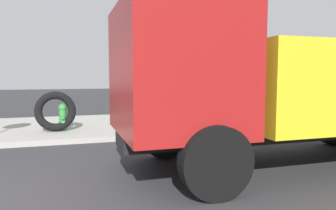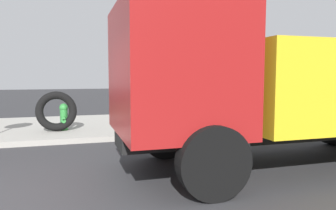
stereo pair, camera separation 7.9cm
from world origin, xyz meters
name	(u,v)px [view 1 (the left image)]	position (x,y,z in m)	size (l,w,h in m)	color
sidewalk_curb	(34,129)	(0.00, 6.50, 0.07)	(36.00, 5.00, 0.15)	#99968E
fire_hydrant	(63,116)	(0.93, 5.43, 0.58)	(0.26, 0.58, 0.81)	#2D8438
loose_tire	(55,111)	(0.72, 5.31, 0.75)	(1.18, 1.18, 0.23)	black
dump_truck_yellow	(286,85)	(5.23, 0.70, 1.61)	(7.01, 2.82, 3.00)	gold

